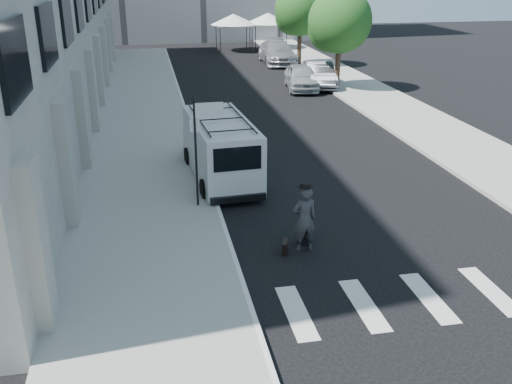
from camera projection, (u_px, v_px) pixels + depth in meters
name	position (u px, v px, depth m)	size (l,w,h in m)	color
ground	(304.00, 248.00, 15.68)	(120.00, 120.00, 0.00)	black
sidewalk_left	(142.00, 113.00, 29.48)	(4.50, 48.00, 0.15)	gray
sidewalk_right	(358.00, 88.00, 35.47)	(4.00, 56.00, 0.15)	gray
sign_pole	(203.00, 128.00, 17.19)	(1.03, 0.07, 3.50)	black
tree_near	(337.00, 23.00, 33.89)	(3.80, 3.83, 6.03)	black
tree_far	(298.00, 12.00, 42.09)	(3.80, 3.83, 6.03)	black
tent_left	(234.00, 20.00, 50.00)	(4.00, 4.00, 3.20)	black
tent_right	(268.00, 19.00, 51.02)	(4.00, 4.00, 3.20)	black
businessman	(304.00, 219.00, 15.20)	(0.68, 0.44, 1.85)	#323234
briefcase	(285.00, 247.00, 15.36)	(0.12, 0.44, 0.34)	black
suitcase	(305.00, 234.00, 15.86)	(0.23, 0.36, 1.01)	black
cargo_van	(220.00, 148.00, 20.39)	(2.38, 5.95, 2.21)	silver
parked_car_a	(301.00, 77.00, 35.12)	(1.82, 4.52, 1.54)	#A8ACB0
parked_car_b	(319.00, 75.00, 35.86)	(1.65, 4.73, 1.56)	#4E4F54
parked_car_c	(277.00, 52.00, 44.36)	(2.41, 5.93, 1.72)	#96979D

